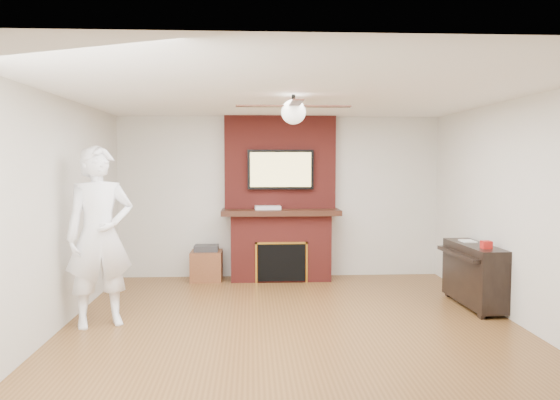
{
  "coord_description": "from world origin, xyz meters",
  "views": [
    {
      "loc": [
        -0.45,
        -5.75,
        1.8
      ],
      "look_at": [
        -0.09,
        0.9,
        1.33
      ],
      "focal_mm": 35.0,
      "sensor_mm": 36.0,
      "label": 1
    }
  ],
  "objects": [
    {
      "name": "room_shell",
      "position": [
        0.0,
        0.0,
        1.25
      ],
      "size": [
        5.36,
        5.86,
        2.86
      ],
      "color": "brown",
      "rests_on": "ground"
    },
    {
      "name": "piano",
      "position": [
        2.31,
        0.79,
        0.42
      ],
      "size": [
        0.47,
        1.2,
        0.87
      ],
      "rotation": [
        0.0,
        0.0,
        0.03
      ],
      "color": "black",
      "rests_on": "ground"
    },
    {
      "name": "person",
      "position": [
        -2.1,
        0.25,
        0.99
      ],
      "size": [
        0.86,
        0.73,
        1.97
      ],
      "primitive_type": "imported",
      "rotation": [
        0.0,
        0.0,
        0.42
      ],
      "color": "white",
      "rests_on": "ground"
    },
    {
      "name": "tv",
      "position": [
        0.0,
        2.5,
        1.68
      ],
      "size": [
        1.0,
        0.08,
        0.6
      ],
      "color": "black",
      "rests_on": "fireplace"
    },
    {
      "name": "candle_blue",
      "position": [
        0.28,
        2.38,
        0.04
      ],
      "size": [
        0.06,
        0.06,
        0.08
      ],
      "primitive_type": "cylinder",
      "color": "navy",
      "rests_on": "ground"
    },
    {
      "name": "fireplace",
      "position": [
        0.0,
        2.55,
        1.0
      ],
      "size": [
        1.78,
        0.64,
        2.5
      ],
      "color": "maroon",
      "rests_on": "ground"
    },
    {
      "name": "side_table",
      "position": [
        -1.13,
        2.48,
        0.25
      ],
      "size": [
        0.47,
        0.47,
        0.54
      ],
      "rotation": [
        0.0,
        0.0,
        -0.01
      ],
      "color": "brown",
      "rests_on": "ground"
    },
    {
      "name": "candle_cream",
      "position": [
        0.09,
        2.29,
        0.06
      ],
      "size": [
        0.09,
        0.09,
        0.11
      ],
      "primitive_type": "cylinder",
      "color": "beige",
      "rests_on": "ground"
    },
    {
      "name": "candle_green",
      "position": [
        -0.01,
        2.31,
        0.05
      ],
      "size": [
        0.07,
        0.07,
        0.1
      ],
      "primitive_type": "cylinder",
      "color": "#307938",
      "rests_on": "ground"
    },
    {
      "name": "cable_box",
      "position": [
        -0.2,
        2.45,
        1.11
      ],
      "size": [
        0.4,
        0.24,
        0.06
      ],
      "primitive_type": "cube",
      "rotation": [
        0.0,
        0.0,
        0.06
      ],
      "color": "silver",
      "rests_on": "fireplace"
    },
    {
      "name": "candle_orange",
      "position": [
        -0.15,
        2.33,
        0.06
      ],
      "size": [
        0.07,
        0.07,
        0.12
      ],
      "primitive_type": "cylinder",
      "color": "red",
      "rests_on": "ground"
    },
    {
      "name": "ceiling_fan",
      "position": [
        -0.0,
        0.0,
        2.33
      ],
      "size": [
        1.21,
        1.21,
        0.31
      ],
      "color": "black",
      "rests_on": "room_shell"
    }
  ]
}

